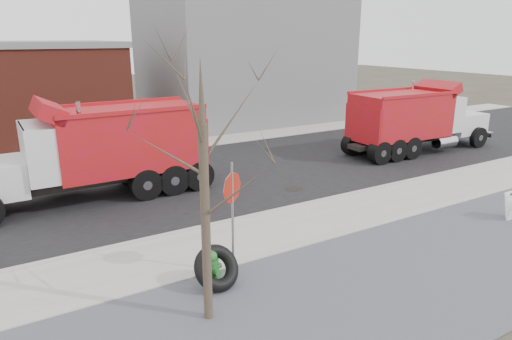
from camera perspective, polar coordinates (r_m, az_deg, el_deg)
ground at (r=13.11m, az=2.04°, el=-8.41°), size 120.00×120.00×0.00m
gravel_verge at (r=10.68m, az=12.60°, el=-14.92°), size 60.00×5.00×0.03m
sidewalk at (r=13.29m, az=1.46°, el=-7.90°), size 60.00×2.50×0.06m
curb at (r=14.30m, az=-1.33°, el=-5.97°), size 60.00×0.15×0.11m
road at (r=18.36m, az=-8.64°, el=-1.19°), size 60.00×9.40×0.02m
far_sidewalk at (r=23.56m, az=-13.94°, el=2.48°), size 60.00×2.00×0.06m
building_grey at (r=32.02m, az=-1.84°, el=13.69°), size 12.00×10.00×8.00m
bare_tree at (r=8.37m, az=-6.58°, el=1.07°), size 3.20×3.20×5.20m
fire_hydrant at (r=10.58m, az=-5.48°, el=-12.41°), size 0.51×0.50×0.89m
truck_tire at (r=10.53m, az=-4.95°, el=-12.11°), size 1.22×1.05×1.06m
stop_sign at (r=10.47m, az=-2.98°, el=-3.75°), size 0.66×0.42×2.78m
dump_truck_red_a at (r=23.58m, az=19.36°, el=6.21°), size 8.31×2.50×3.35m
dump_truck_red_b at (r=16.59m, az=-19.13°, el=2.61°), size 8.38×2.51×3.54m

